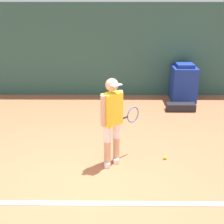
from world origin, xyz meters
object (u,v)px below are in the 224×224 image
(tennis_ball, at_px, (165,157))
(equipment_bag, at_px, (181,107))
(covered_chair, at_px, (183,83))
(tennis_player, at_px, (112,118))

(tennis_ball, xyz_separation_m, equipment_bag, (0.80, 2.60, 0.06))
(covered_chair, distance_m, equipment_bag, 1.02)
(covered_chair, bearing_deg, tennis_player, -118.67)
(tennis_player, distance_m, equipment_bag, 3.35)
(equipment_bag, bearing_deg, covered_chair, 76.46)
(tennis_ball, height_order, covered_chair, covered_chair)
(tennis_player, bearing_deg, equipment_bag, 13.27)
(tennis_player, height_order, equipment_bag, tennis_player)
(tennis_ball, bearing_deg, covered_chair, 73.84)
(tennis_player, xyz_separation_m, equipment_bag, (1.77, 2.74, -0.78))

